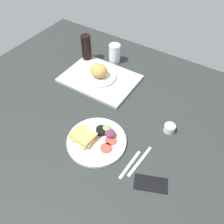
{
  "coord_description": "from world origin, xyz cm",
  "views": [
    {
      "loc": [
        47.69,
        -67.67,
        95.79
      ],
      "look_at": [
        2.0,
        3.0,
        4.0
      ],
      "focal_mm": 37.9,
      "sensor_mm": 36.0,
      "label": 1
    }
  ],
  "objects_px": {
    "plate_with_salad": "(96,139)",
    "drinking_glass": "(115,53)",
    "knife": "(140,161)",
    "cell_phone": "(151,183)",
    "fork": "(130,164)",
    "bread_plate_near": "(99,73)",
    "serving_tray": "(100,79)",
    "espresso_cup": "(169,128)",
    "soda_bottle": "(86,48)"
  },
  "relations": [
    {
      "from": "drinking_glass",
      "to": "plate_with_salad",
      "type": "bearing_deg",
      "value": -65.3
    },
    {
      "from": "fork",
      "to": "drinking_glass",
      "type": "bearing_deg",
      "value": 39.75
    },
    {
      "from": "knife",
      "to": "bread_plate_near",
      "type": "bearing_deg",
      "value": 57.1
    },
    {
      "from": "fork",
      "to": "serving_tray",
      "type": "bearing_deg",
      "value": 49.81
    },
    {
      "from": "soda_bottle",
      "to": "cell_phone",
      "type": "height_order",
      "value": "soda_bottle"
    },
    {
      "from": "plate_with_salad",
      "to": "knife",
      "type": "bearing_deg",
      "value": 3.84
    },
    {
      "from": "espresso_cup",
      "to": "knife",
      "type": "distance_m",
      "value": 0.24
    },
    {
      "from": "plate_with_salad",
      "to": "bread_plate_near",
      "type": "bearing_deg",
      "value": 123.22
    },
    {
      "from": "soda_bottle",
      "to": "cell_phone",
      "type": "bearing_deg",
      "value": -36.83
    },
    {
      "from": "bread_plate_near",
      "to": "knife",
      "type": "xyz_separation_m",
      "value": [
        0.5,
        -0.38,
        -0.05
      ]
    },
    {
      "from": "serving_tray",
      "to": "fork",
      "type": "relative_size",
      "value": 2.65
    },
    {
      "from": "espresso_cup",
      "to": "bread_plate_near",
      "type": "bearing_deg",
      "value": 165.25
    },
    {
      "from": "serving_tray",
      "to": "knife",
      "type": "bearing_deg",
      "value": -37.83
    },
    {
      "from": "drinking_glass",
      "to": "fork",
      "type": "xyz_separation_m",
      "value": [
        0.49,
        -0.63,
        -0.06
      ]
    },
    {
      "from": "fork",
      "to": "cell_phone",
      "type": "xyz_separation_m",
      "value": [
        0.12,
        -0.03,
        0.0
      ]
    },
    {
      "from": "drinking_glass",
      "to": "cell_phone",
      "type": "bearing_deg",
      "value": -47.59
    },
    {
      "from": "knife",
      "to": "espresso_cup",
      "type": "bearing_deg",
      "value": -4.76
    },
    {
      "from": "soda_bottle",
      "to": "plate_with_salad",
      "type": "bearing_deg",
      "value": -49.52
    },
    {
      "from": "plate_with_salad",
      "to": "knife",
      "type": "relative_size",
      "value": 1.54
    },
    {
      "from": "bread_plate_near",
      "to": "espresso_cup",
      "type": "height_order",
      "value": "bread_plate_near"
    },
    {
      "from": "espresso_cup",
      "to": "fork",
      "type": "bearing_deg",
      "value": -103.94
    },
    {
      "from": "espresso_cup",
      "to": "fork",
      "type": "height_order",
      "value": "espresso_cup"
    },
    {
      "from": "plate_with_salad",
      "to": "fork",
      "type": "bearing_deg",
      "value": -6.66
    },
    {
      "from": "bread_plate_near",
      "to": "fork",
      "type": "distance_m",
      "value": 0.63
    },
    {
      "from": "plate_with_salad",
      "to": "drinking_glass",
      "type": "distance_m",
      "value": 0.67
    },
    {
      "from": "fork",
      "to": "knife",
      "type": "xyz_separation_m",
      "value": [
        0.03,
        0.04,
        0.0
      ]
    },
    {
      "from": "plate_with_salad",
      "to": "knife",
      "type": "xyz_separation_m",
      "value": [
        0.24,
        0.02,
        -0.01
      ]
    },
    {
      "from": "cell_phone",
      "to": "espresso_cup",
      "type": "bearing_deg",
      "value": 76.58
    },
    {
      "from": "bread_plate_near",
      "to": "cell_phone",
      "type": "distance_m",
      "value": 0.74
    },
    {
      "from": "knife",
      "to": "cell_phone",
      "type": "bearing_deg",
      "value": -123.59
    },
    {
      "from": "knife",
      "to": "cell_phone",
      "type": "relative_size",
      "value": 1.32
    },
    {
      "from": "plate_with_salad",
      "to": "soda_bottle",
      "type": "bearing_deg",
      "value": 130.48
    },
    {
      "from": "serving_tray",
      "to": "soda_bottle",
      "type": "height_order",
      "value": "soda_bottle"
    },
    {
      "from": "bread_plate_near",
      "to": "serving_tray",
      "type": "bearing_deg",
      "value": 11.66
    },
    {
      "from": "bread_plate_near",
      "to": "knife",
      "type": "distance_m",
      "value": 0.63
    },
    {
      "from": "knife",
      "to": "cell_phone",
      "type": "height_order",
      "value": "cell_phone"
    },
    {
      "from": "soda_bottle",
      "to": "fork",
      "type": "xyz_separation_m",
      "value": [
        0.66,
        -0.55,
        -0.09
      ]
    },
    {
      "from": "serving_tray",
      "to": "soda_bottle",
      "type": "xyz_separation_m",
      "value": [
        -0.19,
        0.13,
        0.08
      ]
    },
    {
      "from": "drinking_glass",
      "to": "knife",
      "type": "distance_m",
      "value": 0.79
    },
    {
      "from": "bread_plate_near",
      "to": "plate_with_salad",
      "type": "bearing_deg",
      "value": -56.78
    },
    {
      "from": "serving_tray",
      "to": "fork",
      "type": "height_order",
      "value": "serving_tray"
    },
    {
      "from": "bread_plate_near",
      "to": "cell_phone",
      "type": "bearing_deg",
      "value": -37.58
    },
    {
      "from": "bread_plate_near",
      "to": "drinking_glass",
      "type": "height_order",
      "value": "drinking_glass"
    },
    {
      "from": "serving_tray",
      "to": "bread_plate_near",
      "type": "height_order",
      "value": "bread_plate_near"
    },
    {
      "from": "serving_tray",
      "to": "plate_with_salad",
      "type": "height_order",
      "value": "plate_with_salad"
    },
    {
      "from": "bread_plate_near",
      "to": "cell_phone",
      "type": "relative_size",
      "value": 1.43
    },
    {
      "from": "soda_bottle",
      "to": "cell_phone",
      "type": "xyz_separation_m",
      "value": [
        0.78,
        -0.58,
        -0.09
      ]
    },
    {
      "from": "drinking_glass",
      "to": "fork",
      "type": "height_order",
      "value": "drinking_glass"
    },
    {
      "from": "bread_plate_near",
      "to": "fork",
      "type": "xyz_separation_m",
      "value": [
        0.47,
        -0.42,
        -0.05
      ]
    },
    {
      "from": "knife",
      "to": "serving_tray",
      "type": "bearing_deg",
      "value": 56.74
    }
  ]
}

